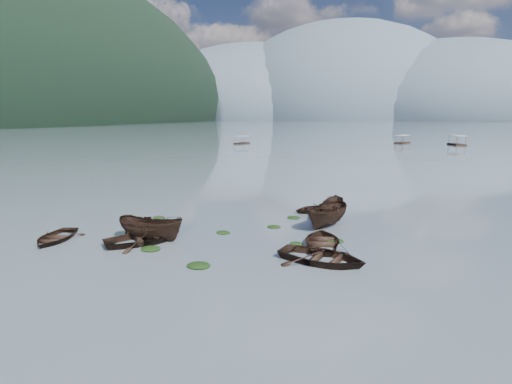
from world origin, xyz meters
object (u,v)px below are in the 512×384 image
(rowboat_3, at_px, (323,245))
(pontoon_centre, at_px, (402,143))
(pontoon_left, at_px, (242,144))
(rowboat_0, at_px, (56,240))

(rowboat_3, relative_size, pontoon_centre, 0.76)
(rowboat_3, bearing_deg, pontoon_left, -76.32)
(pontoon_left, height_order, pontoon_centre, pontoon_centre)
(rowboat_0, xyz_separation_m, pontoon_left, (-17.17, 91.46, 0.00))
(rowboat_0, xyz_separation_m, rowboat_3, (17.02, 3.85, 0.00))
(pontoon_centre, bearing_deg, rowboat_0, -77.52)
(rowboat_0, distance_m, pontoon_left, 93.06)
(pontoon_left, distance_m, pontoon_centre, 47.84)
(pontoon_centre, bearing_deg, rowboat_3, -68.91)
(rowboat_0, height_order, pontoon_centre, pontoon_centre)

